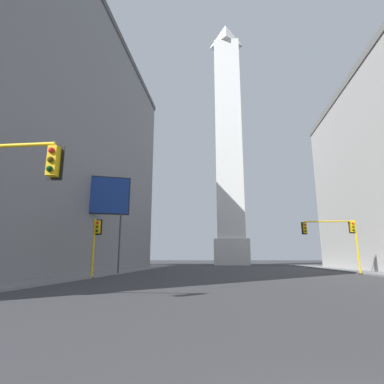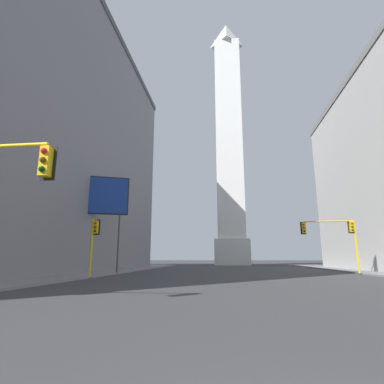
% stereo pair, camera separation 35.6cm
% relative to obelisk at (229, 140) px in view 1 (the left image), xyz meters
% --- Properties ---
extents(sidewalk_left, '(5.00, 80.62, 0.15)m').
position_rel_obelisk_xyz_m(sidewalk_left, '(-14.79, -43.00, -29.94)').
color(sidewalk_left, slate).
rests_on(sidewalk_left, ground_plane).
extents(obelisk, '(7.77, 7.77, 62.80)m').
position_rel_obelisk_xyz_m(obelisk, '(0.00, 0.00, 0.00)').
color(obelisk, silver).
rests_on(obelisk, ground_plane).
extents(traffic_light_mid_right, '(5.61, 0.51, 5.50)m').
position_rel_obelisk_xyz_m(traffic_light_mid_right, '(10.30, -36.50, -25.80)').
color(traffic_light_mid_right, yellow).
rests_on(traffic_light_mid_right, ground_plane).
extents(traffic_light_mid_left, '(0.77, 0.51, 4.91)m').
position_rel_obelisk_xyz_m(traffic_light_mid_left, '(-12.31, -44.99, -26.77)').
color(traffic_light_mid_left, yellow).
rests_on(traffic_light_mid_left, ground_plane).
extents(billboard_sign, '(4.82, 1.98, 10.20)m').
position_rel_obelisk_xyz_m(billboard_sign, '(-13.96, -39.58, -22.14)').
color(billboard_sign, '#3F3F42').
rests_on(billboard_sign, ground_plane).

